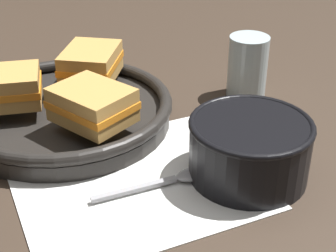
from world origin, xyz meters
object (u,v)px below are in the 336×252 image
object	(u,v)px
spoon	(179,178)
drinking_glass	(248,67)
skillet	(65,111)
sandwich_near_left	(4,87)
sandwich_far_left	(91,63)
soup_bowl	(250,146)
sandwich_near_right	(92,105)

from	to	relation	value
spoon	drinking_glass	world-z (taller)	drinking_glass
skillet	sandwich_near_left	bearing A→B (deg)	172.72
spoon	sandwich_far_left	distance (m)	0.26
soup_bowl	skillet	bearing A→B (deg)	136.05
sandwich_near_right	sandwich_far_left	distance (m)	0.14
soup_bowl	spoon	xyz separation A→B (m)	(-0.09, 0.01, -0.04)
sandwich_far_left	sandwich_near_left	bearing A→B (deg)	-158.16
soup_bowl	sandwich_near_right	bearing A→B (deg)	145.13
sandwich_near_left	sandwich_far_left	xyz separation A→B (m)	(0.13, 0.05, 0.00)
skillet	sandwich_far_left	world-z (taller)	sandwich_far_left
spoon	drinking_glass	bearing A→B (deg)	41.84
sandwich_near_left	sandwich_near_right	size ratio (longest dim) A/B	0.84
skillet	sandwich_near_right	xyz separation A→B (m)	(0.03, -0.08, 0.04)
skillet	drinking_glass	world-z (taller)	drinking_glass
sandwich_near_left	drinking_glass	distance (m)	0.37
skillet	drinking_glass	size ratio (longest dim) A/B	3.78
spoon	sandwich_far_left	xyz separation A→B (m)	(-0.06, 0.25, 0.06)
sandwich_near_left	sandwich_far_left	world-z (taller)	same
soup_bowl	sandwich_near_left	bearing A→B (deg)	143.81
sandwich_near_left	drinking_glass	world-z (taller)	drinking_glass
drinking_glass	sandwich_near_right	bearing A→B (deg)	-160.74
spoon	skillet	world-z (taller)	skillet
spoon	sandwich_near_right	world-z (taller)	sandwich_near_right
skillet	drinking_glass	xyz separation A→B (m)	(0.29, 0.02, 0.03)
soup_bowl	spoon	world-z (taller)	soup_bowl
drinking_glass	skillet	bearing A→B (deg)	-177.05
skillet	sandwich_near_left	world-z (taller)	sandwich_near_left
spoon	sandwich_near_right	size ratio (longest dim) A/B	1.24
soup_bowl	skillet	xyz separation A→B (m)	(-0.20, 0.20, -0.02)
skillet	sandwich_near_right	world-z (taller)	sandwich_near_right
soup_bowl	drinking_glass	size ratio (longest dim) A/B	1.52
sandwich_far_left	sandwich_near_right	bearing A→B (deg)	-98.16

